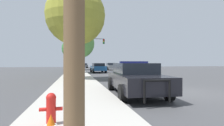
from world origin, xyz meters
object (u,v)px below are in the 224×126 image
Objects in this scene: fire_hydrant at (51,108)px; police_car at (135,78)px; traffic_light at (91,47)px; tree_sidewalk_far at (73,49)px; car_background_distant at (84,65)px; car_background_midblock at (98,68)px; tree_sidewalk_near at (76,16)px; car_background_oncoming at (111,66)px; tree_sidewalk_mid at (80,43)px.

police_car is at bearing 49.03° from fire_hydrant.
tree_sidewalk_far reaches higher than traffic_light.
car_background_midblock is at bearing -90.37° from car_background_distant.
car_background_distant is at bearing 86.16° from tree_sidewalk_near.
police_car is 1.20× the size of car_background_oncoming.
car_background_oncoming is at bearing 41.02° from traffic_light.
tree_sidewalk_mid is (1.10, -11.63, -0.18)m from tree_sidewalk_far.
car_background_oncoming is (4.36, 26.98, -0.01)m from police_car.
fire_hydrant is 0.11× the size of tree_sidewalk_far.
car_background_midblock reaches higher than car_background_distant.
traffic_light reaches higher than car_background_oncoming.
car_background_midblock is 4.53m from tree_sidewalk_mid.
fire_hydrant is (-3.27, -3.76, -0.28)m from police_car.
car_background_oncoming is 8.59m from tree_sidewalk_far.
tree_sidewalk_mid is at bearing -96.46° from car_background_distant.
tree_sidewalk_near is at bearing -108.72° from car_background_midblock.
fire_hydrant is 21.22m from tree_sidewalk_mid.
car_background_oncoming is at bearing -95.84° from police_car.
fire_hydrant is 0.15× the size of car_background_distant.
traffic_light is at bearing 70.87° from tree_sidewalk_mid.
tree_sidewalk_near reaches higher than tree_sidewalk_mid.
tree_sidewalk_mid is at bearing -84.62° from tree_sidewalk_far.
car_background_distant is at bearing 86.37° from fire_hydrant.
fire_hydrant is 0.15× the size of car_background_midblock.
police_car is at bearing -93.75° from car_background_midblock.
tree_sidewalk_near is at bearing 71.60° from car_background_oncoming.
tree_sidewalk_far is at bearing 95.38° from tree_sidewalk_mid.
tree_sidewalk_near is (-2.66, -15.87, 1.27)m from traffic_light.
tree_sidewalk_far is at bearing 91.41° from tree_sidewalk_near.
police_car reaches higher than car_background_midblock.
tree_sidewalk_mid reaches higher than traffic_light.
fire_hydrant is 0.12× the size of traffic_light.
car_background_distant is 26.44m from tree_sidewalk_mid.
police_car is 1.07× the size of car_background_distant.
car_background_midblock is at bearing -82.55° from traffic_light.
police_car reaches higher than car_background_distant.
tree_sidewalk_near is (0.56, 11.03, 4.97)m from fire_hydrant.
tree_sidewalk_mid is at bearing -109.13° from traffic_light.
police_car is at bearing -89.90° from traffic_light.
car_background_midblock is at bearing 21.57° from tree_sidewalk_mid.
traffic_light is at bearing -60.27° from tree_sidewalk_far.
car_background_distant is at bearing 90.70° from traffic_light.
police_car is 18.20m from car_background_midblock.
tree_sidewalk_near reaches higher than traffic_light.
car_background_distant is 36.36m from tree_sidewalk_near.
traffic_light reaches higher than car_background_midblock.
car_background_distant is at bearing 85.95° from tree_sidewalk_mid.
tree_sidewalk_near is at bearing -93.30° from tree_sidewalk_mid.
car_background_distant is (-0.25, 20.10, -3.48)m from traffic_light.
traffic_light is 6.44m from tree_sidewalk_far.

